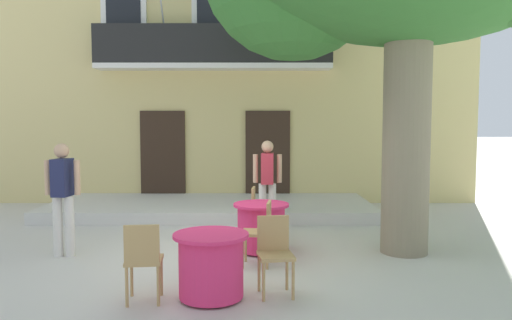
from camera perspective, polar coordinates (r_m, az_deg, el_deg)
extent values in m
plane|color=beige|center=(7.54, -4.66, -11.18)|extent=(120.00, 120.00, 0.00)
cube|color=#DBC67F|center=(14.38, -4.11, 11.29)|extent=(13.00, 4.00, 7.50)
cube|color=#332319|center=(12.45, -10.69, 0.30)|extent=(1.10, 0.08, 2.30)
cube|color=#332319|center=(12.24, 1.36, 0.31)|extent=(1.10, 0.08, 2.30)
cube|color=silver|center=(12.88, -15.03, 16.02)|extent=(1.10, 0.08, 1.90)
cube|color=black|center=(12.85, -15.06, 16.05)|extent=(0.84, 0.04, 1.60)
cube|color=silver|center=(12.52, -4.83, 16.50)|extent=(1.10, 0.08, 1.90)
cube|color=black|center=(12.49, -4.84, 16.53)|extent=(0.84, 0.04, 1.60)
cube|color=silver|center=(12.53, 5.68, 16.48)|extent=(1.10, 0.08, 1.90)
cube|color=black|center=(12.50, 5.70, 16.51)|extent=(0.84, 0.04, 1.60)
cube|color=silver|center=(12.03, -4.90, 10.67)|extent=(5.60, 0.65, 0.12)
cube|color=black|center=(11.80, -5.05, 13.29)|extent=(5.60, 0.06, 0.90)
cylinder|color=#B2B2B7|center=(12.25, -10.89, 17.19)|extent=(0.04, 0.95, 1.33)
cylinder|color=#B2B2B7|center=(12.05, 0.95, 17.48)|extent=(0.04, 0.95, 1.33)
cylinder|color=#995638|center=(12.48, -15.69, 11.34)|extent=(0.35, 0.35, 0.33)
ellipsoid|color=#2D7533|center=(12.53, -15.73, 12.90)|extent=(0.45, 0.45, 0.36)
cylinder|color=#995638|center=(12.23, -10.39, 11.54)|extent=(0.31, 0.31, 0.32)
ellipsoid|color=#38843D|center=(12.28, -10.41, 13.27)|extent=(0.40, 0.40, 0.43)
cylinder|color=#995638|center=(12.07, -4.90, 11.55)|extent=(0.36, 0.36, 0.26)
ellipsoid|color=#4C8E38|center=(12.11, -4.91, 12.83)|extent=(0.47, 0.47, 0.28)
cylinder|color=#47423D|center=(12.04, 0.68, 11.73)|extent=(0.26, 0.26, 0.32)
ellipsoid|color=#38843D|center=(12.08, 0.68, 13.24)|extent=(0.34, 0.34, 0.33)
cylinder|color=slate|center=(12.10, 6.25, 11.52)|extent=(0.24, 0.24, 0.26)
ellipsoid|color=#4C8E38|center=(12.13, 6.26, 12.70)|extent=(0.31, 0.31, 0.25)
cube|color=silver|center=(11.09, -5.25, -5.47)|extent=(7.05, 2.72, 0.25)
cylinder|color=#7F755B|center=(7.89, 16.93, 1.65)|extent=(0.71, 0.71, 3.34)
cylinder|color=#E52D66|center=(5.78, -5.21, -12.21)|extent=(0.74, 0.74, 0.68)
cylinder|color=#E52D66|center=(5.69, -5.23, -8.64)|extent=(0.86, 0.86, 0.04)
cylinder|color=#2D2823|center=(5.90, -5.18, -15.52)|extent=(0.44, 0.44, 0.03)
cylinder|color=tan|center=(6.06, -14.17, -12.99)|extent=(0.04, 0.04, 0.45)
cylinder|color=tan|center=(6.02, -10.89, -13.06)|extent=(0.04, 0.04, 0.45)
cylinder|color=tan|center=(5.74, -14.70, -14.00)|extent=(0.04, 0.04, 0.45)
cylinder|color=tan|center=(5.69, -11.22, -14.08)|extent=(0.04, 0.04, 0.45)
cube|color=tan|center=(5.80, -12.79, -11.22)|extent=(0.44, 0.44, 0.04)
cube|color=tan|center=(5.57, -13.06, -9.44)|extent=(0.38, 0.08, 0.42)
cylinder|color=tan|center=(5.79, 4.30, -13.70)|extent=(0.04, 0.04, 0.45)
cylinder|color=tan|center=(5.73, 0.88, -13.89)|extent=(0.04, 0.04, 0.45)
cylinder|color=tan|center=(6.10, 3.58, -12.73)|extent=(0.04, 0.04, 0.45)
cylinder|color=tan|center=(6.05, 0.35, -12.89)|extent=(0.04, 0.04, 0.45)
cube|color=tan|center=(5.84, 2.29, -11.00)|extent=(0.45, 0.45, 0.04)
cube|color=tan|center=(5.96, 1.97, -8.42)|extent=(0.38, 0.09, 0.42)
cylinder|color=#E52D66|center=(7.76, 0.59, -7.89)|extent=(0.74, 0.74, 0.68)
cylinder|color=#E52D66|center=(7.69, 0.59, -5.19)|extent=(0.86, 0.86, 0.04)
cylinder|color=#2D2823|center=(7.85, 0.59, -10.42)|extent=(0.44, 0.44, 0.03)
cylinder|color=tan|center=(8.68, 2.10, -7.55)|extent=(0.04, 0.04, 0.45)
cylinder|color=tan|center=(8.35, 2.01, -8.03)|extent=(0.04, 0.04, 0.45)
cylinder|color=tan|center=(8.70, -0.16, -7.52)|extent=(0.04, 0.04, 0.45)
cylinder|color=tan|center=(8.37, -0.34, -8.00)|extent=(0.04, 0.04, 0.45)
cube|color=tan|center=(8.48, 0.90, -6.15)|extent=(0.43, 0.43, 0.04)
cube|color=tan|center=(8.45, -0.32, -4.60)|extent=(0.07, 0.38, 0.42)
cylinder|color=tan|center=(6.93, -1.56, -10.63)|extent=(0.04, 0.04, 0.45)
cylinder|color=tan|center=(7.25, -1.20, -9.94)|extent=(0.04, 0.04, 0.45)
cylinder|color=tan|center=(6.89, 1.29, -10.71)|extent=(0.04, 0.04, 0.45)
cylinder|color=tan|center=(7.22, 1.51, -10.01)|extent=(0.04, 0.04, 0.45)
cube|color=tan|center=(7.01, 0.01, -8.38)|extent=(0.44, 0.44, 0.04)
cube|color=tan|center=(6.95, 1.50, -6.57)|extent=(0.08, 0.38, 0.42)
cylinder|color=silver|center=(8.06, -21.90, -7.11)|extent=(0.14, 0.14, 0.92)
cylinder|color=silver|center=(8.00, -20.70, -7.17)|extent=(0.14, 0.14, 0.92)
cube|color=#1E2347|center=(7.92, -21.45, -1.89)|extent=(0.25, 0.36, 0.56)
sphere|color=tan|center=(7.89, -21.53, 1.00)|extent=(0.22, 0.22, 0.22)
cylinder|color=tan|center=(8.00, -22.92, -1.87)|extent=(0.09, 0.09, 0.52)
cylinder|color=tan|center=(7.84, -19.95, -1.91)|extent=(0.09, 0.09, 0.52)
cylinder|color=silver|center=(9.13, 0.74, -5.53)|extent=(0.14, 0.14, 0.90)
cylinder|color=silver|center=(9.13, 1.88, -5.53)|extent=(0.14, 0.14, 0.90)
cube|color=#B72D3D|center=(9.03, 1.32, -0.98)|extent=(0.24, 0.35, 0.56)
sphere|color=tan|center=(9.01, 1.32, 1.56)|extent=(0.22, 0.22, 0.22)
cylinder|color=tan|center=(9.03, -0.08, -0.98)|extent=(0.09, 0.09, 0.52)
cylinder|color=tan|center=(9.04, 2.71, -0.98)|extent=(0.09, 0.09, 0.52)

